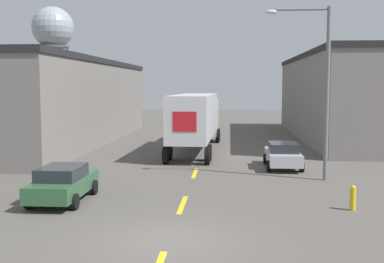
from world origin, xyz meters
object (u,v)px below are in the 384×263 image
(semi_truck, at_px, (197,117))
(water_tower, at_px, (53,29))
(parked_car_right_mid, at_px, (283,155))
(parked_car_left_near, at_px, (63,183))
(fire_hydrant, at_px, (353,198))
(street_lamp, at_px, (320,80))

(semi_truck, xyz_separation_m, water_tower, (-24.59, 38.41, 10.89))
(parked_car_right_mid, height_order, parked_car_left_near, same)
(fire_hydrant, bearing_deg, street_lamp, 92.65)
(semi_truck, bearing_deg, fire_hydrant, -65.14)
(fire_hydrant, bearing_deg, parked_car_right_mid, 99.68)
(water_tower, bearing_deg, parked_car_right_mid, -56.58)
(parked_car_left_near, xyz_separation_m, street_lamp, (10.95, 5.23, 4.16))
(parked_car_right_mid, relative_size, water_tower, 0.25)
(parked_car_right_mid, relative_size, street_lamp, 0.50)
(water_tower, relative_size, street_lamp, 1.98)
(parked_car_left_near, xyz_separation_m, fire_hydrant, (11.22, -0.53, -0.28))
(parked_car_right_mid, bearing_deg, street_lamp, -69.24)
(parked_car_right_mid, relative_size, fire_hydrant, 4.41)
(water_tower, relative_size, fire_hydrant, 17.59)
(semi_truck, height_order, street_lamp, street_lamp)
(semi_truck, distance_m, parked_car_right_mid, 8.94)
(semi_truck, bearing_deg, parked_car_left_near, -103.69)
(parked_car_right_mid, distance_m, street_lamp, 5.55)
(street_lamp, bearing_deg, parked_car_right_mid, 110.76)
(parked_car_left_near, height_order, fire_hydrant, parked_car_left_near)
(parked_car_left_near, xyz_separation_m, water_tower, (-20.29, 54.04, 12.56))
(semi_truck, relative_size, parked_car_right_mid, 3.43)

